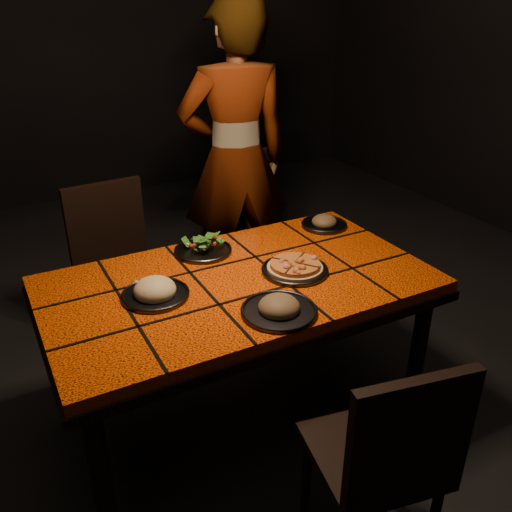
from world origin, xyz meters
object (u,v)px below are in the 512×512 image
plate_pasta (155,292)px  chair_near (387,455)px  chair_far_left (116,259)px  plate_pizza (295,268)px  dining_table (239,295)px  diner (235,160)px  chair_far_right (260,217)px

plate_pasta → chair_near: bearing=-64.0°
chair_far_left → plate_pasta: 0.88m
chair_far_left → plate_pizza: bearing=-63.6°
dining_table → diner: 1.18m
dining_table → plate_pasta: size_ratio=6.01×
dining_table → chair_far_left: bearing=109.6°
chair_near → plate_pizza: size_ratio=2.64×
chair_far_right → plate_pizza: size_ratio=2.78×
chair_near → plate_pizza: (0.16, 0.82, 0.26)m
chair_near → plate_pasta: size_ratio=3.30×
diner → plate_pasta: size_ratio=6.88×
diner → chair_near: bearing=86.6°
diner → dining_table: bearing=73.1°
dining_table → chair_far_left: chair_far_left is taller
dining_table → chair_near: bearing=-84.5°
diner → plate_pasta: 1.34m
chair_far_right → plate_pasta: bearing=-155.3°
diner → chair_far_right: bearing=-178.0°
chair_far_right → plate_pizza: chair_far_right is taller
chair_far_left → chair_far_right: bearing=4.6°
dining_table → chair_far_right: (0.66, 1.02, -0.13)m
chair_far_right → plate_pizza: bearing=-131.1°
dining_table → chair_far_right: 1.23m
chair_near → chair_far_right: (0.58, 1.90, 0.03)m
chair_far_right → diner: diner is taller
chair_far_left → chair_far_right: (0.97, 0.15, 0.00)m
chair_near → chair_far_left: bearing=-66.5°
dining_table → chair_far_left: size_ratio=1.73×
chair_far_right → plate_pizza: 1.18m
dining_table → plate_pasta: 0.37m
chair_far_right → plate_pasta: 1.45m
diner → plate_pizza: size_ratio=5.51×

